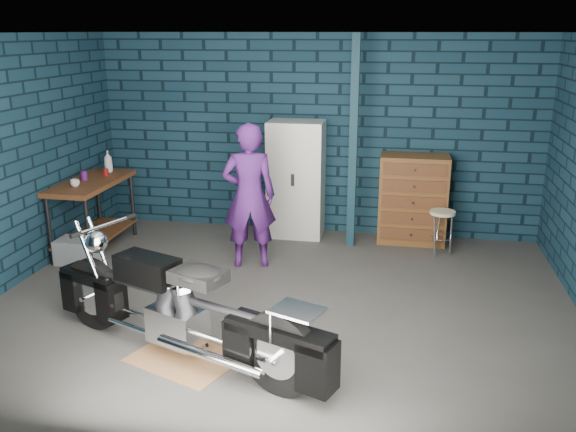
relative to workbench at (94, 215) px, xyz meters
name	(u,v)px	position (x,y,z in m)	size (l,w,h in m)	color
ground	(281,303)	(2.68, -1.20, -0.46)	(6.00, 6.00, 0.00)	#484643
room_walls	(291,113)	(2.68, -0.64, 1.45)	(6.02, 5.01, 2.71)	#102938
support_post	(353,144)	(3.23, 0.75, 0.90)	(0.10, 0.10, 2.70)	#132F3B
workbench	(94,215)	(0.00, 0.00, 0.00)	(0.60, 1.40, 0.91)	brown
drip_mat	(185,358)	(2.08, -2.44, -0.45)	(0.88, 0.66, 0.01)	#92643F
motorcycle	(182,301)	(2.08, -2.44, 0.09)	(2.46, 0.67, 1.08)	black
person	(249,196)	(2.10, -0.19, 0.41)	(0.63, 0.41, 1.73)	#531F75
storage_bin	(78,251)	(0.02, -0.50, -0.30)	(0.48, 0.34, 0.30)	gray
locker	(296,179)	(2.45, 1.03, 0.33)	(0.74, 0.53, 1.58)	silver
tool_chest	(413,199)	(4.02, 1.03, 0.13)	(0.88, 0.49, 1.17)	brown
shop_stool	(441,233)	(4.38, 0.58, -0.17)	(0.32, 0.32, 0.58)	beige
cup_a	(75,183)	(-0.03, -0.32, 0.50)	(0.11, 0.11, 0.09)	beige
mug_purple	(84,176)	(-0.09, 0.02, 0.51)	(0.08, 0.08, 0.11)	#541862
mug_red	(106,172)	(0.08, 0.27, 0.50)	(0.07, 0.07, 0.10)	maroon
bottle	(108,161)	(0.01, 0.50, 0.60)	(0.11, 0.11, 0.29)	gray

